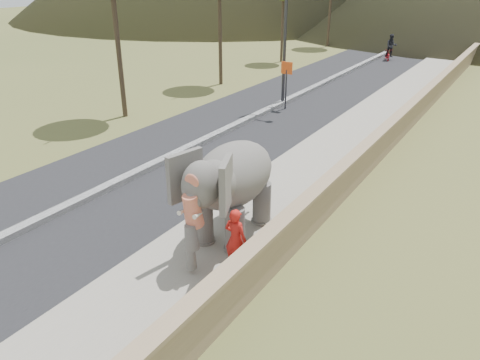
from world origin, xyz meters
The scene contains 9 objects.
ground centered at (0.00, 0.00, 0.00)m, with size 160.00×160.00×0.00m, color olive.
road centered at (-5.00, 10.00, 0.01)m, with size 7.00×120.00×0.03m, color black.
median centered at (-5.00, 10.00, 0.11)m, with size 0.35×120.00×0.22m, color black.
walkway centered at (0.00, 10.00, 0.07)m, with size 3.00×120.00×0.15m, color #9E9687.
parapet centered at (1.65, 10.00, 0.55)m, with size 0.30×120.00×1.10m, color tan.
lamppost centered at (-4.69, 12.94, 4.87)m, with size 1.76×0.36×8.00m.
signboard centered at (-4.50, 12.27, 1.64)m, with size 0.60×0.08×2.40m.
elephant_and_man centered at (0.02, 0.34, 1.44)m, with size 2.29×3.73×2.60m.
motorcyclist centered at (-3.99, 29.16, 0.80)m, with size 1.32×1.80×2.00m.
Camera 1 is at (5.90, -8.78, 6.57)m, focal length 35.00 mm.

